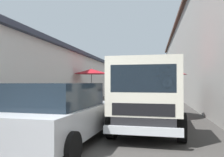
# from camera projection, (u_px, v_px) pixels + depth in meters

# --- Properties ---
(ground) EXTENTS (90.00, 90.00, 0.00)m
(ground) POSITION_uv_depth(u_px,v_px,m) (132.00, 103.00, 16.80)
(ground) COLOR #3D3A38
(building_left_whitewash) EXTENTS (49.80, 7.50, 3.73)m
(building_left_whitewash) POSITION_uv_depth(u_px,v_px,m) (51.00, 78.00, 20.32)
(building_left_whitewash) COLOR silver
(building_left_whitewash) RESTS_ON ground
(fruit_stall_far_left) EXTENTS (2.16, 2.16, 2.26)m
(fruit_stall_far_left) POSITION_uv_depth(u_px,v_px,m) (166.00, 80.00, 22.14)
(fruit_stall_far_left) COLOR #9E9EA3
(fruit_stall_far_left) RESTS_ON ground
(fruit_stall_near_right) EXTENTS (2.69, 2.69, 2.28)m
(fruit_stall_near_right) POSITION_uv_depth(u_px,v_px,m) (153.00, 74.00, 9.93)
(fruit_stall_near_right) COLOR #9E9EA3
(fruit_stall_near_right) RESTS_ON ground
(fruit_stall_near_left) EXTENTS (2.43, 2.43, 2.46)m
(fruit_stall_near_left) POSITION_uv_depth(u_px,v_px,m) (92.00, 76.00, 16.20)
(fruit_stall_near_left) COLOR #9E9EA3
(fruit_stall_near_left) RESTS_ON ground
(hatchback_car) EXTENTS (4.02, 2.14, 1.45)m
(hatchback_car) POSITION_uv_depth(u_px,v_px,m) (60.00, 113.00, 5.67)
(hatchback_car) COLOR #ADAFB5
(hatchback_car) RESTS_ON ground
(delivery_truck) EXTENTS (5.00, 2.16, 2.08)m
(delivery_truck) POSITION_uv_depth(u_px,v_px,m) (148.00, 98.00, 6.68)
(delivery_truck) COLOR black
(delivery_truck) RESTS_ON ground
(vendor_by_crates) EXTENTS (0.63, 0.24, 1.59)m
(vendor_by_crates) POSITION_uv_depth(u_px,v_px,m) (163.00, 89.00, 19.43)
(vendor_by_crates) COLOR #665B4C
(vendor_by_crates) RESTS_ON ground
(vendor_in_shade) EXTENTS (0.62, 0.26, 1.56)m
(vendor_in_shade) POSITION_uv_depth(u_px,v_px,m) (155.00, 90.00, 17.35)
(vendor_in_shade) COLOR navy
(vendor_in_shade) RESTS_ON ground
(parked_scooter) EXTENTS (1.69, 0.38, 1.14)m
(parked_scooter) POSITION_uv_depth(u_px,v_px,m) (115.00, 95.00, 19.31)
(parked_scooter) COLOR black
(parked_scooter) RESTS_ON ground
(plastic_stool) EXTENTS (0.30, 0.30, 0.43)m
(plastic_stool) POSITION_uv_depth(u_px,v_px,m) (90.00, 102.00, 13.77)
(plastic_stool) COLOR red
(plastic_stool) RESTS_ON ground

